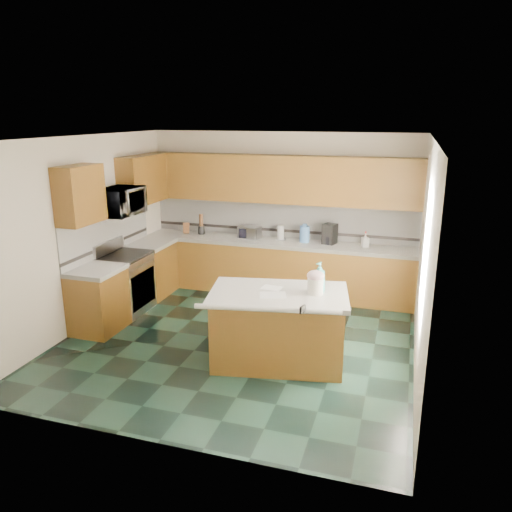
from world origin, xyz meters
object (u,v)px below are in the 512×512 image
(toaster_oven, at_px, (249,232))
(island_top, at_px, (279,294))
(knife_block, at_px, (186,228))
(coffee_maker, at_px, (330,234))
(island_base, at_px, (278,330))
(treat_jar, at_px, (315,286))
(soap_bottle_island, at_px, (319,278))

(toaster_oven, bearing_deg, island_top, -52.04)
(island_top, height_order, knife_block, knife_block)
(coffee_maker, bearing_deg, island_top, -78.34)
(island_top, distance_m, knife_block, 3.40)
(island_base, relative_size, coffee_maker, 4.67)
(treat_jar, bearing_deg, toaster_oven, 110.69)
(soap_bottle_island, bearing_deg, coffee_maker, 120.09)
(soap_bottle_island, distance_m, knife_block, 3.65)
(island_base, bearing_deg, knife_block, 123.30)
(island_base, bearing_deg, treat_jar, -0.57)
(toaster_oven, bearing_deg, treat_jar, -43.64)
(knife_block, bearing_deg, toaster_oven, -19.92)
(soap_bottle_island, relative_size, toaster_oven, 1.08)
(island_base, distance_m, treat_jar, 0.73)
(island_top, xyz_separation_m, coffee_maker, (0.21, 2.49, 0.20))
(island_top, relative_size, coffee_maker, 4.97)
(island_base, height_order, coffee_maker, coffee_maker)
(treat_jar, relative_size, knife_block, 1.03)
(treat_jar, xyz_separation_m, soap_bottle_island, (0.04, 0.05, 0.09))
(treat_jar, relative_size, soap_bottle_island, 0.52)
(treat_jar, relative_size, coffee_maker, 0.59)
(treat_jar, distance_m, toaster_oven, 2.87)
(knife_block, distance_m, toaster_oven, 1.19)
(treat_jar, distance_m, knife_block, 3.66)
(soap_bottle_island, distance_m, toaster_oven, 2.84)
(knife_block, relative_size, toaster_oven, 0.54)
(island_base, distance_m, toaster_oven, 2.78)
(island_base, distance_m, knife_block, 3.45)
(coffee_maker, bearing_deg, treat_jar, -68.36)
(island_top, distance_m, toaster_oven, 2.72)
(island_base, relative_size, island_top, 0.94)
(treat_jar, distance_m, coffee_maker, 2.43)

